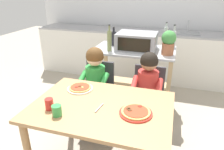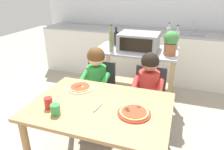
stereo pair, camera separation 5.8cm
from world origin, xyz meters
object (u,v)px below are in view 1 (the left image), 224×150
(dining_table, at_px, (102,116))
(serving_spoon, at_px, (99,108))
(bottle_dark_olive_oil, at_px, (165,38))
(drinking_cup_green, at_px, (57,110))
(child_in_red_shirt, at_px, (147,88))
(bottle_clear_vinegar, at_px, (173,39))
(drinking_cup_red, at_px, (49,104))
(dining_chair_left, at_px, (98,90))
(pizza_plate_red_rimmed, at_px, (136,112))
(dining_chair_right, at_px, (147,97))
(pizza_plate_white, at_px, (80,88))
(bottle_squat_spirits, at_px, (114,38))
(child_in_green_shirt, at_px, (94,80))
(bottle_slim_sauce, at_px, (169,43))
(kitchen_island_cart, at_px, (133,69))
(potted_herb_plant, at_px, (168,42))
(bottle_brown_beer, at_px, (109,41))
(toaster_oven, at_px, (137,41))

(dining_table, height_order, serving_spoon, serving_spoon)
(bottle_dark_olive_oil, relative_size, drinking_cup_green, 4.08)
(bottle_dark_olive_oil, relative_size, child_in_red_shirt, 0.35)
(bottle_clear_vinegar, xyz_separation_m, drinking_cup_green, (-0.78, -1.73, -0.22))
(child_in_red_shirt, xyz_separation_m, drinking_cup_red, (-0.68, -0.75, 0.12))
(dining_chair_left, distance_m, pizza_plate_red_rimmed, 0.97)
(bottle_clear_vinegar, xyz_separation_m, pizza_plate_red_rimmed, (-0.20, -1.53, -0.25))
(dining_chair_right, distance_m, pizza_plate_red_rimmed, 0.78)
(bottle_clear_vinegar, height_order, pizza_plate_white, bottle_clear_vinegar)
(bottle_squat_spirits, bearing_deg, dining_chair_right, -47.66)
(bottle_dark_olive_oil, xyz_separation_m, drinking_cup_red, (-0.78, -1.54, -0.25))
(bottle_clear_vinegar, bearing_deg, drinking_cup_red, -117.81)
(bottle_dark_olive_oil, xyz_separation_m, child_in_green_shirt, (-0.70, -0.80, -0.35))
(child_in_red_shirt, distance_m, drinking_cup_red, 1.02)
(bottle_slim_sauce, relative_size, bottle_squat_spirits, 1.00)
(child_in_red_shirt, xyz_separation_m, drinking_cup_green, (-0.57, -0.81, 0.12))
(child_in_green_shirt, bearing_deg, dining_chair_left, 90.00)
(dining_chair_right, height_order, child_in_red_shirt, child_in_red_shirt)
(dining_table, bearing_deg, pizza_plate_white, 144.15)
(bottle_dark_olive_oil, distance_m, bottle_clear_vinegar, 0.17)
(bottle_squat_spirits, height_order, dining_chair_right, bottle_squat_spirits)
(bottle_clear_vinegar, relative_size, dining_chair_left, 0.38)
(kitchen_island_cart, bearing_deg, dining_chair_right, -62.82)
(bottle_dark_olive_oil, distance_m, dining_chair_right, 0.86)
(bottle_clear_vinegar, xyz_separation_m, dining_chair_left, (-0.80, -0.81, -0.51))
(bottle_squat_spirits, distance_m, bottle_clear_vinegar, 0.81)
(drinking_cup_red, distance_m, serving_spoon, 0.40)
(potted_herb_plant, bearing_deg, kitchen_island_cart, 165.95)
(bottle_brown_beer, height_order, drinking_cup_red, bottle_brown_beer)
(dining_chair_left, bearing_deg, kitchen_island_cart, 60.45)
(toaster_oven, xyz_separation_m, pizza_plate_red_rimmed, (0.25, -1.28, -0.24))
(dining_chair_right, relative_size, drinking_cup_red, 8.56)
(dining_chair_left, relative_size, drinking_cup_green, 9.42)
(kitchen_island_cart, xyz_separation_m, dining_chair_right, (0.28, -0.54, -0.10))
(dining_table, bearing_deg, child_in_red_shirt, 62.27)
(dining_chair_right, bearing_deg, child_in_red_shirt, -90.00)
(child_in_red_shirt, xyz_separation_m, serving_spoon, (-0.30, -0.62, 0.08))
(dining_table, distance_m, serving_spoon, 0.13)
(bottle_clear_vinegar, height_order, drinking_cup_red, bottle_clear_vinegar)
(bottle_dark_olive_oil, xyz_separation_m, potted_herb_plant, (0.05, -0.23, 0.01))
(dining_chair_right, distance_m, child_in_green_shirt, 0.64)
(dining_chair_right, bearing_deg, drinking_cup_red, -127.77)
(kitchen_island_cart, bearing_deg, bottle_dark_olive_oil, 17.98)
(dining_table, relative_size, dining_chair_left, 1.43)
(serving_spoon, bearing_deg, dining_table, 86.73)
(bottle_slim_sauce, relative_size, child_in_red_shirt, 0.25)
(kitchen_island_cart, distance_m, bottle_squat_spirits, 0.51)
(bottle_brown_beer, bearing_deg, child_in_green_shirt, -92.97)
(dining_chair_left, xyz_separation_m, child_in_green_shirt, (-0.00, -0.12, 0.19))
(dining_chair_right, bearing_deg, bottle_slim_sauce, 75.27)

